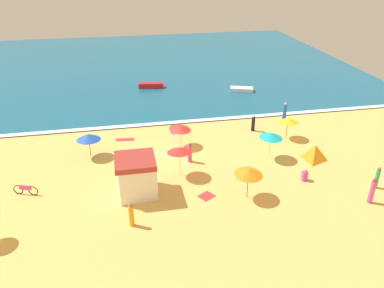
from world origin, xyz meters
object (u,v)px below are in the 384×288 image
(beach_umbrella_1, at_px, (249,172))
(parked_bicycle, at_px, (26,190))
(beach_umbrella_5, at_px, (180,128))
(beachgoer_6, at_px, (190,153))
(beach_tent, at_px, (315,152))
(beachgoer_5, at_px, (285,112))
(lifeguard_cabana, at_px, (136,176))
(beachgoer_0, at_px, (131,215))
(beach_umbrella_2, at_px, (288,120))
(beachgoer_1, at_px, (372,191))
(beach_umbrella_6, at_px, (271,136))
(beachgoer_4, at_px, (377,178))
(small_boat_1, at_px, (242,89))
(small_boat_0, at_px, (151,85))
(beachgoer_2, at_px, (253,123))
(beach_umbrella_4, at_px, (180,150))
(beachgoer_3, at_px, (305,175))
(beach_umbrella_3, at_px, (88,137))

(beach_umbrella_1, bearing_deg, parked_bicycle, 167.67)
(beach_umbrella_5, relative_size, beachgoer_6, 1.56)
(beach_tent, height_order, beachgoer_5, beachgoer_5)
(lifeguard_cabana, distance_m, beachgoer_0, 3.58)
(beach_umbrella_2, height_order, beachgoer_1, beach_umbrella_2)
(beach_tent, bearing_deg, beach_umbrella_6, 167.41)
(beachgoer_4, bearing_deg, beach_umbrella_1, 175.94)
(small_boat_1, bearing_deg, small_boat_0, 161.89)
(parked_bicycle, height_order, beachgoer_2, beachgoer_2)
(beach_umbrella_4, relative_size, beachgoer_2, 1.51)
(parked_bicycle, relative_size, beachgoer_2, 1.09)
(beach_umbrella_1, height_order, beachgoer_2, beach_umbrella_1)
(beachgoer_0, relative_size, beachgoer_3, 1.77)
(small_boat_1, bearing_deg, beach_umbrella_5, -127.27)
(beach_umbrella_1, relative_size, beachgoer_2, 1.58)
(beach_umbrella_2, xyz_separation_m, beachgoer_1, (1.47, -10.43, -0.86))
(beach_tent, bearing_deg, beachgoer_6, 171.72)
(beachgoer_0, height_order, small_boat_1, beachgoer_0)
(lifeguard_cabana, bearing_deg, beachgoer_2, 36.22)
(parked_bicycle, bearing_deg, beachgoer_5, 20.81)
(beach_umbrella_6, relative_size, beachgoer_5, 1.32)
(beachgoer_2, distance_m, beachgoer_4, 12.19)
(beach_umbrella_4, bearing_deg, small_boat_0, 90.34)
(lifeguard_cabana, relative_size, small_boat_0, 0.91)
(small_boat_0, relative_size, small_boat_1, 1.06)
(beachgoer_2, bearing_deg, beach_umbrella_2, -40.27)
(beach_umbrella_1, height_order, beach_umbrella_5, beach_umbrella_1)
(lifeguard_cabana, relative_size, beach_umbrella_1, 1.10)
(beach_umbrella_2, xyz_separation_m, beachgoer_5, (1.38, 3.73, -0.87))
(beachgoer_2, xyz_separation_m, beachgoer_6, (-6.93, -4.65, 0.02))
(beach_umbrella_2, distance_m, beachgoer_6, 9.78)
(beach_tent, bearing_deg, small_boat_1, 92.63)
(beach_umbrella_6, relative_size, beachgoer_3, 2.70)
(beach_umbrella_3, bearing_deg, parked_bicycle, -130.95)
(beach_umbrella_5, height_order, beachgoer_1, beach_umbrella_5)
(beach_umbrella_6, bearing_deg, beachgoer_2, 84.94)
(beachgoer_1, bearing_deg, beach_umbrella_3, 151.07)
(beach_umbrella_2, bearing_deg, beach_umbrella_1, -128.14)
(beach_umbrella_4, bearing_deg, beach_umbrella_2, 22.88)
(beach_umbrella_6, height_order, beachgoer_0, beach_umbrella_6)
(lifeguard_cabana, xyz_separation_m, beachgoer_1, (15.30, -4.16, -0.50))
(lifeguard_cabana, distance_m, beach_umbrella_5, 7.78)
(beach_umbrella_1, xyz_separation_m, beachgoer_4, (9.37, -0.66, -1.19))
(beach_umbrella_3, distance_m, small_boat_1, 21.51)
(beach_umbrella_1, relative_size, beach_umbrella_5, 0.98)
(beach_umbrella_2, bearing_deg, beachgoer_6, -164.60)
(beachgoer_5, relative_size, small_boat_1, 0.66)
(beachgoer_5, distance_m, beachgoer_6, 12.47)
(beachgoer_3, distance_m, small_boat_1, 19.86)
(beachgoer_2, bearing_deg, beach_umbrella_4, -141.07)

